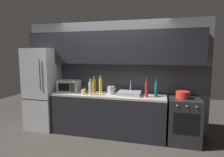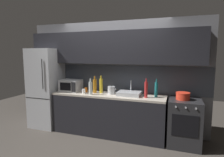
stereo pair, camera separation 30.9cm
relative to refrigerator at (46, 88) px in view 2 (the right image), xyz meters
The scene contains 16 objects.
ground_plane 2.07m from the refrigerator, 29.26° to the right, with size 10.00×10.00×0.00m, color #3D3833.
back_wall 1.74m from the refrigerator, 10.51° to the left, with size 4.19×0.44×2.50m.
counter_run 1.68m from the refrigerator, ahead, with size 2.45×0.60×0.90m.
refrigerator is the anchor object (origin of this frame).
oven_range 3.21m from the refrigerator, ahead, with size 0.60×0.62×0.90m.
microwave 0.69m from the refrigerator, ahead, with size 0.46×0.35×0.27m.
sink_basin 2.07m from the refrigerator, ahead, with size 0.48×0.38×0.30m.
kettle 1.67m from the refrigerator, ahead, with size 0.19×0.16×0.19m.
wine_bottle_red 2.44m from the refrigerator, ahead, with size 0.07×0.07×0.38m.
wine_bottle_teal 2.62m from the refrigerator, ahead, with size 0.06×0.06×0.37m.
wine_bottle_yellow 1.42m from the refrigerator, ahead, with size 0.08×0.08×0.39m.
wine_bottle_clear 1.28m from the refrigerator, ahead, with size 0.08×0.08×0.34m.
wine_bottle_amber 1.28m from the refrigerator, ahead, with size 0.08×0.08×0.37m.
mug_white 1.11m from the refrigerator, ahead, with size 0.07×0.07×0.10m, color silver.
mug_orange 1.05m from the refrigerator, ahead, with size 0.07×0.07×0.10m, color orange.
cooking_pot 3.13m from the refrigerator, ahead, with size 0.26×0.26×0.14m.
Camera 2 is at (1.40, -2.86, 1.76)m, focal length 30.30 mm.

